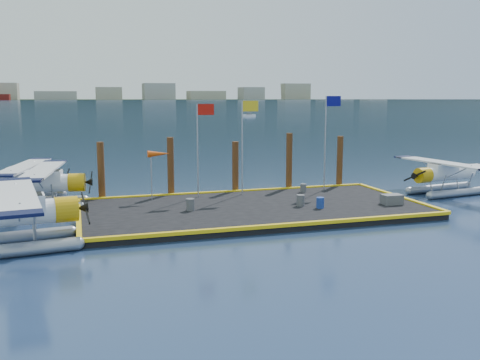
# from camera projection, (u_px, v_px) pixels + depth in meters

# --- Properties ---
(ground) EXTENTS (4000.00, 4000.00, 0.00)m
(ground) POSITION_uv_depth(u_px,v_px,m) (253.00, 213.00, 31.98)
(ground) COLOR #19284C
(ground) RESTS_ON ground
(dock) EXTENTS (20.00, 10.00, 0.40)m
(dock) POSITION_uv_depth(u_px,v_px,m) (253.00, 209.00, 31.95)
(dock) COLOR black
(dock) RESTS_ON ground
(dock_bumpers) EXTENTS (20.25, 10.25, 0.18)m
(dock_bumpers) POSITION_uv_depth(u_px,v_px,m) (253.00, 204.00, 31.90)
(dock_bumpers) COLOR yellow
(dock_bumpers) RESTS_ON dock
(far_backdrop) EXTENTS (3050.00, 2050.00, 810.00)m
(far_backdrop) POSITION_uv_depth(u_px,v_px,m) (155.00, 95.00, 1740.98)
(far_backdrop) COLOR black
(far_backdrop) RESTS_ON ground
(seaplane_a) EXTENTS (8.94, 9.85, 3.49)m
(seaplane_a) POSITION_uv_depth(u_px,v_px,m) (9.00, 218.00, 23.89)
(seaplane_a) COLOR #8F929C
(seaplane_a) RESTS_ON ground
(seaplane_b) EXTENTS (8.50, 9.38, 3.32)m
(seaplane_b) POSITION_uv_depth(u_px,v_px,m) (37.00, 186.00, 32.70)
(seaplane_b) COLOR #8F929C
(seaplane_b) RESTS_ON ground
(seaplane_c) EXTENTS (8.26, 8.98, 3.18)m
(seaplane_c) POSITION_uv_depth(u_px,v_px,m) (19.00, 181.00, 35.05)
(seaplane_c) COLOR #8F929C
(seaplane_c) RESTS_ON ground
(seaplane_d) EXTENTS (7.95, 8.75, 3.09)m
(seaplane_d) POSITION_uv_depth(u_px,v_px,m) (447.00, 176.00, 37.66)
(seaplane_d) COLOR #8F929C
(seaplane_d) RESTS_ON ground
(drum_0) EXTENTS (0.49, 0.49, 0.69)m
(drum_0) POSITION_uv_depth(u_px,v_px,m) (190.00, 205.00, 30.60)
(drum_0) COLOR #4E4F53
(drum_0) RESTS_ON dock
(drum_1) EXTENTS (0.45, 0.45, 0.63)m
(drum_1) POSITION_uv_depth(u_px,v_px,m) (320.00, 203.00, 31.28)
(drum_1) COLOR navy
(drum_1) RESTS_ON dock
(drum_2) EXTENTS (0.48, 0.48, 0.68)m
(drum_2) POSITION_uv_depth(u_px,v_px,m) (300.00, 200.00, 31.87)
(drum_2) COLOR #4E4F53
(drum_2) RESTS_ON dock
(drum_4) EXTENTS (0.41, 0.41, 0.58)m
(drum_4) POSITION_uv_depth(u_px,v_px,m) (303.00, 188.00, 36.41)
(drum_4) COLOR #4E4F53
(drum_4) RESTS_ON dock
(crate) EXTENTS (1.20, 0.80, 0.60)m
(crate) POSITION_uv_depth(u_px,v_px,m) (392.00, 199.00, 32.40)
(crate) COLOR #4E4F53
(crate) RESTS_ON dock
(flagpole_red) EXTENTS (1.14, 0.08, 6.00)m
(flagpole_red) POSITION_uv_depth(u_px,v_px,m) (201.00, 135.00, 34.22)
(flagpole_red) COLOR #9898A0
(flagpole_red) RESTS_ON dock
(flagpole_yellow) EXTENTS (1.14, 0.08, 6.20)m
(flagpole_yellow) POSITION_uv_depth(u_px,v_px,m) (245.00, 133.00, 35.07)
(flagpole_yellow) COLOR #9898A0
(flagpole_yellow) RESTS_ON dock
(flagpole_blue) EXTENTS (1.14, 0.08, 6.50)m
(flagpole_blue) POSITION_uv_depth(u_px,v_px,m) (328.00, 128.00, 36.77)
(flagpole_blue) COLOR #9898A0
(flagpole_blue) RESTS_ON dock
(windsock) EXTENTS (1.40, 0.44, 3.12)m
(windsock) POSITION_uv_depth(u_px,v_px,m) (158.00, 155.00, 33.61)
(windsock) COLOR #9898A0
(windsock) RESTS_ON dock
(piling_0) EXTENTS (0.44, 0.44, 4.00)m
(piling_0) POSITION_uv_depth(u_px,v_px,m) (101.00, 173.00, 34.31)
(piling_0) COLOR #442A13
(piling_0) RESTS_ON ground
(piling_1) EXTENTS (0.44, 0.44, 4.20)m
(piling_1) POSITION_uv_depth(u_px,v_px,m) (171.00, 169.00, 35.60)
(piling_1) COLOR #442A13
(piling_1) RESTS_ON ground
(piling_2) EXTENTS (0.44, 0.44, 3.80)m
(piling_2) POSITION_uv_depth(u_px,v_px,m) (235.00, 169.00, 36.93)
(piling_2) COLOR #442A13
(piling_2) RESTS_ON ground
(piling_3) EXTENTS (0.44, 0.44, 4.30)m
(piling_3) POSITION_uv_depth(u_px,v_px,m) (289.00, 163.00, 38.04)
(piling_3) COLOR #442A13
(piling_3) RESTS_ON ground
(piling_4) EXTENTS (0.44, 0.44, 4.00)m
(piling_4) POSITION_uv_depth(u_px,v_px,m) (340.00, 163.00, 39.22)
(piling_4) COLOR #442A13
(piling_4) RESTS_ON ground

